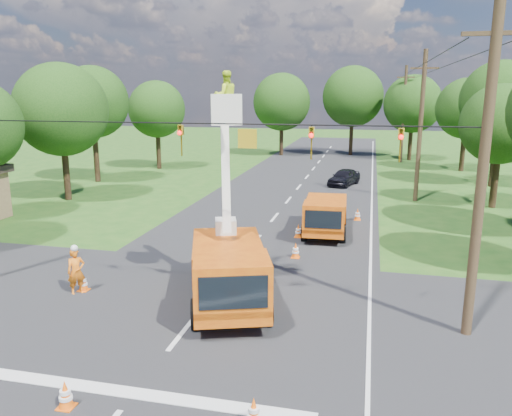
% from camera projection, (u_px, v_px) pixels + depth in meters
% --- Properties ---
extents(ground, '(140.00, 140.00, 0.00)m').
position_uv_depth(ground, '(288.00, 201.00, 34.27)').
color(ground, '#214F17').
rests_on(ground, ground).
extents(road_main, '(12.00, 100.00, 0.06)m').
position_uv_depth(road_main, '(288.00, 201.00, 34.27)').
color(road_main, black).
rests_on(road_main, ground).
extents(road_cross, '(56.00, 10.00, 0.07)m').
position_uv_depth(road_cross, '(203.00, 308.00, 17.19)').
color(road_cross, black).
rests_on(road_cross, ground).
extents(stop_bar, '(9.00, 0.45, 0.02)m').
position_uv_depth(stop_bar, '(134.00, 395.00, 12.25)').
color(stop_bar, silver).
rests_on(stop_bar, ground).
extents(edge_line, '(0.12, 90.00, 0.02)m').
position_uv_depth(edge_line, '(372.00, 205.00, 33.04)').
color(edge_line, silver).
rests_on(edge_line, ground).
extents(bucket_truck, '(4.24, 6.75, 7.95)m').
position_uv_depth(bucket_truck, '(229.00, 258.00, 17.23)').
color(bucket_truck, orange).
rests_on(bucket_truck, ground).
extents(second_truck, '(2.40, 5.54, 2.04)m').
position_uv_depth(second_truck, '(325.00, 214.00, 25.99)').
color(second_truck, orange).
rests_on(second_truck, ground).
extents(ground_worker, '(0.75, 0.74, 1.74)m').
position_uv_depth(ground_worker, '(76.00, 272.00, 18.22)').
color(ground_worker, orange).
rests_on(ground_worker, ground).
extents(distant_car, '(2.75, 4.21, 1.33)m').
position_uv_depth(distant_car, '(344.00, 177.00, 39.83)').
color(distant_car, black).
rests_on(distant_car, ground).
extents(traffic_cone_0, '(0.38, 0.38, 0.71)m').
position_uv_depth(traffic_cone_0, '(65.00, 395.00, 11.65)').
color(traffic_cone_0, '#FF610D').
rests_on(traffic_cone_0, ground).
extents(traffic_cone_1, '(0.38, 0.38, 0.71)m').
position_uv_depth(traffic_cone_1, '(254.00, 412.00, 11.01)').
color(traffic_cone_1, '#FF610D').
rests_on(traffic_cone_1, ground).
extents(traffic_cone_2, '(0.38, 0.38, 0.71)m').
position_uv_depth(traffic_cone_2, '(296.00, 251.00, 22.29)').
color(traffic_cone_2, '#FF610D').
rests_on(traffic_cone_2, ground).
extents(traffic_cone_3, '(0.38, 0.38, 0.71)m').
position_uv_depth(traffic_cone_3, '(298.00, 231.00, 25.45)').
color(traffic_cone_3, '#FF610D').
rests_on(traffic_cone_3, ground).
extents(traffic_cone_4, '(0.38, 0.38, 0.71)m').
position_uv_depth(traffic_cone_4, '(83.00, 282.00, 18.56)').
color(traffic_cone_4, '#FF610D').
rests_on(traffic_cone_4, ground).
extents(traffic_cone_7, '(0.38, 0.38, 0.71)m').
position_uv_depth(traffic_cone_7, '(358.00, 214.00, 28.90)').
color(traffic_cone_7, '#FF610D').
rests_on(traffic_cone_7, ground).
extents(pole_right_near, '(1.80, 0.30, 10.00)m').
position_uv_depth(pole_right_near, '(483.00, 170.00, 14.17)').
color(pole_right_near, '#4C3823').
rests_on(pole_right_near, ground).
extents(pole_right_mid, '(1.80, 0.30, 10.00)m').
position_uv_depth(pole_right_mid, '(421.00, 126.00, 33.15)').
color(pole_right_mid, '#4C3823').
rests_on(pole_right_mid, ground).
extents(pole_right_far, '(1.80, 0.30, 10.00)m').
position_uv_depth(pole_right_far, '(404.00, 114.00, 52.14)').
color(pole_right_far, '#4C3823').
rests_on(pole_right_far, ground).
extents(signal_span, '(18.00, 0.29, 1.07)m').
position_uv_depth(signal_span, '(267.00, 138.00, 15.37)').
color(signal_span, black).
rests_on(signal_span, ground).
extents(tree_left_d, '(6.20, 6.20, 9.24)m').
position_uv_depth(tree_left_d, '(61.00, 110.00, 33.33)').
color(tree_left_d, '#382616').
rests_on(tree_left_d, ground).
extents(tree_left_e, '(5.80, 5.80, 9.41)m').
position_uv_depth(tree_left_e, '(92.00, 102.00, 40.29)').
color(tree_left_e, '#382616').
rests_on(tree_left_e, ground).
extents(tree_left_f, '(5.40, 5.40, 8.40)m').
position_uv_depth(tree_left_f, '(157.00, 109.00, 47.63)').
color(tree_left_f, '#382616').
rests_on(tree_left_f, ground).
extents(tree_right_c, '(5.00, 5.00, 7.83)m').
position_uv_depth(tree_right_c, '(501.00, 124.00, 31.13)').
color(tree_right_c, '#382616').
rests_on(tree_right_c, ground).
extents(tree_right_d, '(6.00, 6.00, 9.70)m').
position_uv_depth(tree_right_d, '(500.00, 100.00, 38.06)').
color(tree_right_d, '#382616').
rests_on(tree_right_d, ground).
extents(tree_right_e, '(5.60, 5.60, 8.63)m').
position_uv_depth(tree_right_e, '(467.00, 109.00, 46.07)').
color(tree_right_e, '#382616').
rests_on(tree_right_e, ground).
extents(tree_far_a, '(6.60, 6.60, 9.50)m').
position_uv_depth(tree_far_a, '(282.00, 102.00, 57.70)').
color(tree_far_a, '#382616').
rests_on(tree_far_a, ground).
extents(tree_far_b, '(7.00, 7.00, 10.32)m').
position_uv_depth(tree_far_b, '(353.00, 97.00, 57.71)').
color(tree_far_b, '#382616').
rests_on(tree_far_b, ground).
extents(tree_far_c, '(6.20, 6.20, 9.18)m').
position_uv_depth(tree_far_c, '(413.00, 104.00, 53.60)').
color(tree_far_c, '#382616').
rests_on(tree_far_c, ground).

